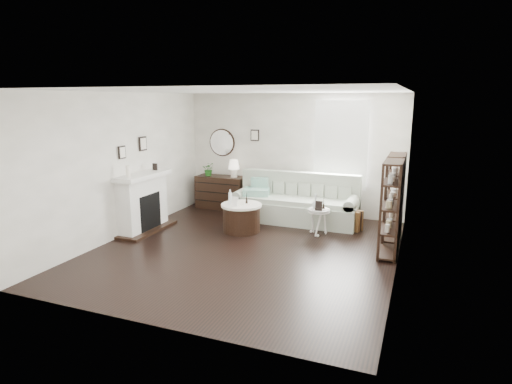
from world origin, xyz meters
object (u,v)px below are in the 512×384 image
at_px(sofa, 296,205).
at_px(pedestal_table, 319,211).
at_px(dresser, 221,192).
at_px(drum_table, 241,218).

relative_size(sofa, pedestal_table, 5.16).
xyz_separation_m(sofa, pedestal_table, (0.68, -0.78, 0.13)).
bearing_deg(pedestal_table, dresser, 156.18).
bearing_deg(dresser, drum_table, -52.12).
bearing_deg(drum_table, sofa, 55.09).
xyz_separation_m(dresser, drum_table, (1.18, -1.52, -0.11)).
bearing_deg(sofa, drum_table, -124.91).
bearing_deg(pedestal_table, sofa, 131.10).
relative_size(dresser, pedestal_table, 2.29).
relative_size(drum_table, pedestal_table, 1.57).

